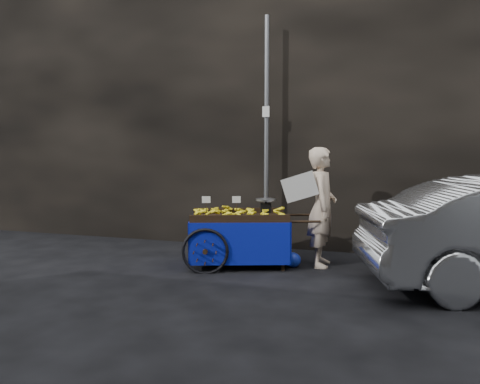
% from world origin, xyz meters
% --- Properties ---
extents(ground, '(80.00, 80.00, 0.00)m').
position_xyz_m(ground, '(0.00, 0.00, 0.00)').
color(ground, black).
rests_on(ground, ground).
extents(building_wall, '(13.50, 2.00, 5.00)m').
position_xyz_m(building_wall, '(0.39, 2.60, 2.50)').
color(building_wall, black).
rests_on(building_wall, ground).
extents(street_pole, '(0.12, 0.10, 4.00)m').
position_xyz_m(street_pole, '(0.30, 1.30, 2.01)').
color(street_pole, slate).
rests_on(street_pole, ground).
extents(banana_cart, '(2.18, 1.49, 1.09)m').
position_xyz_m(banana_cart, '(0.12, 0.19, 0.67)').
color(banana_cart, black).
rests_on(banana_cart, ground).
extents(vendor, '(0.84, 0.69, 1.79)m').
position_xyz_m(vendor, '(1.36, 0.54, 0.90)').
color(vendor, beige).
rests_on(vendor, ground).
extents(plastic_bag, '(0.25, 0.20, 0.23)m').
position_xyz_m(plastic_bag, '(0.97, 0.30, 0.11)').
color(plastic_bag, '#172DAE').
rests_on(plastic_bag, ground).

